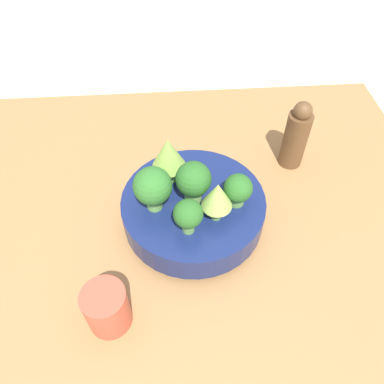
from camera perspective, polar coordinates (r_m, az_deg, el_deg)
ground_plane at (r=0.75m, az=0.13°, el=-6.05°), size 6.00×6.00×0.00m
table at (r=0.74m, az=0.14°, el=-5.07°), size 1.00×0.85×0.04m
bowl at (r=0.68m, az=0.00°, el=-2.65°), size 0.26×0.26×0.07m
romanesco_piece_near at (r=0.65m, az=-3.62°, el=5.62°), size 0.06×0.06×0.09m
broccoli_floret_center at (r=0.62m, az=0.00°, el=1.72°), size 0.06×0.06×0.08m
broccoli_floret_right at (r=0.62m, az=-6.00°, el=0.75°), size 0.07×0.07×0.09m
romanesco_piece_far at (r=0.60m, az=3.89°, el=-0.68°), size 0.05×0.05×0.08m
broccoli_floret_left at (r=0.64m, az=7.00°, el=0.41°), size 0.05×0.05×0.06m
broccoli_floret_back at (r=0.59m, az=-0.58°, el=-3.50°), size 0.05×0.05×0.07m
cup at (r=0.60m, az=-12.82°, el=-16.88°), size 0.07×0.07×0.08m
pepper_mill at (r=0.80m, az=15.56°, el=8.20°), size 0.05×0.05×0.15m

